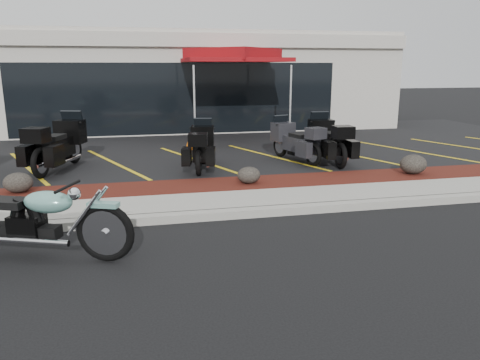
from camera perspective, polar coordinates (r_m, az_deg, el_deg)
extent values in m
plane|color=black|center=(7.72, 0.14, -6.67)|extent=(90.00, 90.00, 0.00)
cube|color=gray|center=(8.53, -1.18, -4.13)|extent=(24.00, 0.25, 0.15)
cube|color=gray|center=(9.19, -2.03, -2.82)|extent=(24.00, 1.20, 0.15)
cube|color=#360F0C|center=(10.33, -3.24, -0.93)|extent=(24.00, 1.20, 0.16)
cube|color=black|center=(15.57, -6.46, 4.00)|extent=(26.00, 9.60, 0.15)
cube|color=#AAA69A|center=(21.63, -8.42, 11.80)|extent=(18.00, 8.00, 4.00)
cube|color=black|center=(17.69, -7.40, 9.80)|extent=(12.00, 0.06, 2.60)
cube|color=#AAA69A|center=(17.65, -7.61, 16.61)|extent=(18.00, 0.30, 0.50)
ellipsoid|color=black|center=(10.60, -25.44, -0.29)|extent=(0.58, 0.49, 0.41)
ellipsoid|color=black|center=(10.33, 1.08, 0.61)|extent=(0.52, 0.43, 0.37)
ellipsoid|color=black|center=(11.97, 20.36, 1.81)|extent=(0.66, 0.55, 0.47)
cone|color=#E36007|center=(14.68, -6.13, 4.63)|extent=(0.39, 0.39, 0.46)
cylinder|color=silver|center=(14.39, -2.65, 8.72)|extent=(0.06, 0.06, 2.56)
cylinder|color=silver|center=(16.22, 6.95, 9.21)|extent=(0.06, 0.06, 2.56)
cylinder|color=silver|center=(17.13, -8.13, 9.42)|extent=(0.06, 0.06, 2.56)
cylinder|color=silver|center=(18.69, 0.64, 9.91)|extent=(0.06, 0.06, 2.56)
cube|color=maroon|center=(16.48, -0.81, 14.42)|extent=(4.33, 4.33, 0.13)
cube|color=maroon|center=(16.49, -0.81, 15.08)|extent=(3.23, 3.23, 0.39)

